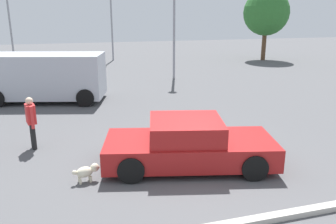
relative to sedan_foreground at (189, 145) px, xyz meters
The scene contains 8 objects.
ground_plane 0.58m from the sedan_foreground, 129.14° to the right, with size 80.00×80.00×0.00m, color #515154.
sedan_foreground is the anchor object (origin of this frame).
dog 2.62m from the sedan_foreground, behind, with size 0.64×0.31×0.43m.
van_white 9.08m from the sedan_foreground, 114.81° to the left, with size 5.34×3.34×2.12m.
pedestrian 4.64m from the sedan_foreground, 149.22° to the left, with size 0.33×0.56×1.55m.
parking_curb 2.84m from the sedan_foreground, 90.33° to the right, with size 7.59×0.20×0.12m, color #B7B2A8.
light_post_near 21.77m from the sedan_foreground, 87.84° to the left, with size 0.44×0.44×7.21m.
tree_back_right 22.50m from the sedan_foreground, 54.03° to the left, with size 3.73×3.73×5.75m.
Camera 1 is at (-2.78, -7.73, 3.85)m, focal length 36.52 mm.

